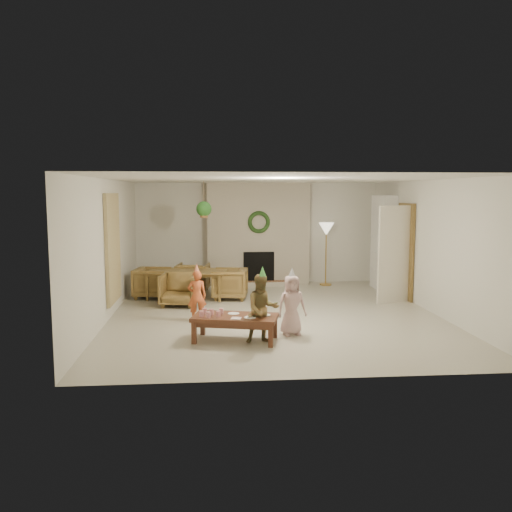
{
  "coord_description": "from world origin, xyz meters",
  "views": [
    {
      "loc": [
        -1.16,
        -9.65,
        2.26
      ],
      "look_at": [
        -0.3,
        0.4,
        1.05
      ],
      "focal_mm": 37.12,
      "sensor_mm": 36.0,
      "label": 1
    }
  ],
  "objects": [
    {
      "name": "dining_table",
      "position": [
        -1.69,
        1.63,
        0.3
      ],
      "size": [
        1.82,
        1.19,
        0.6
      ],
      "primitive_type": "imported",
      "rotation": [
        0.0,
        0.0,
        -0.15
      ],
      "color": "brown",
      "rests_on": "floor"
    },
    {
      "name": "child_plaid",
      "position": [
        -0.4,
        -1.88,
        0.52
      ],
      "size": [
        0.55,
        0.46,
        1.05
      ],
      "primitive_type": "imported",
      "rotation": [
        0.0,
        0.0,
        0.13
      ],
      "color": "brown",
      "rests_on": "floor"
    },
    {
      "name": "dining_chair_right",
      "position": [
        -0.77,
        1.49,
        0.33
      ],
      "size": [
        0.82,
        0.81,
        0.66
      ],
      "primitive_type": "imported",
      "rotation": [
        0.0,
        0.0,
        -1.72
      ],
      "color": "brown",
      "rests_on": "floor"
    },
    {
      "name": "plate_b",
      "position": [
        -0.59,
        -1.89,
        0.4
      ],
      "size": [
        0.21,
        0.21,
        0.01
      ],
      "primitive_type": "cylinder",
      "rotation": [
        0.0,
        0.0,
        -0.24
      ],
      "color": "white",
      "rests_on": "coffee_table_top"
    },
    {
      "name": "napkin_right",
      "position": [
        -0.43,
        -1.65,
        0.4
      ],
      "size": [
        0.18,
        0.18,
        0.01
      ],
      "primitive_type": "cube",
      "rotation": [
        0.0,
        0.0,
        -0.24
      ],
      "color": "#E5A9A9",
      "rests_on": "coffee_table_top"
    },
    {
      "name": "cup_e",
      "position": [
        -1.06,
        -1.8,
        0.44
      ],
      "size": [
        0.08,
        0.08,
        0.09
      ],
      "primitive_type": "cylinder",
      "rotation": [
        0.0,
        0.0,
        -0.24
      ],
      "color": "white",
      "rests_on": "coffee_table_top"
    },
    {
      "name": "child_pink",
      "position": [
        0.11,
        -1.46,
        0.48
      ],
      "size": [
        0.52,
        0.4,
        0.96
      ],
      "primitive_type": "imported",
      "rotation": [
        0.0,
        0.0,
        0.21
      ],
      "color": "#CFA6A6",
      "rests_on": "floor"
    },
    {
      "name": "plate_a",
      "position": [
        -0.82,
        -1.61,
        0.4
      ],
      "size": [
        0.21,
        0.21,
        0.01
      ],
      "primitive_type": "cylinder",
      "rotation": [
        0.0,
        0.0,
        -0.24
      ],
      "color": "white",
      "rests_on": "coffee_table_top"
    },
    {
      "name": "fireplace_wreath",
      "position": [
        0.0,
        3.07,
        1.55
      ],
      "size": [
        0.54,
        0.1,
        0.54
      ],
      "primitive_type": "torus",
      "rotation": [
        1.57,
        0.0,
        0.0
      ],
      "color": "#1D3D17",
      "rests_on": "fireplace_mass"
    },
    {
      "name": "napkin_left",
      "position": [
        -0.8,
        -1.92,
        0.4
      ],
      "size": [
        0.18,
        0.18,
        0.01
      ],
      "primitive_type": "cube",
      "rotation": [
        0.0,
        0.0,
        -0.24
      ],
      "color": "#E5A9A9",
      "rests_on": "coffee_table_top"
    },
    {
      "name": "hanging_plant_pot",
      "position": [
        -1.3,
        1.5,
        1.8
      ],
      "size": [
        0.16,
        0.16,
        0.12
      ],
      "primitive_type": "cylinder",
      "color": "brown",
      "rests_on": "hanging_plant_cord"
    },
    {
      "name": "floor_lamp_base",
      "position": [
        1.64,
        3.0,
        0.02
      ],
      "size": [
        0.29,
        0.29,
        0.03
      ],
      "primitive_type": "cylinder",
      "color": "gold",
      "rests_on": "floor"
    },
    {
      "name": "wall_back",
      "position": [
        0.0,
        3.5,
        1.25
      ],
      "size": [
        7.0,
        0.0,
        7.0
      ],
      "primitive_type": "plane",
      "rotation": [
        1.57,
        0.0,
        0.0
      ],
      "color": "silver",
      "rests_on": "floor"
    },
    {
      "name": "hanging_plant_foliage",
      "position": [
        -1.3,
        1.5,
        1.92
      ],
      "size": [
        0.32,
        0.32,
        0.32
      ],
      "primitive_type": "sphere",
      "color": "#20541C",
      "rests_on": "hanging_plant_pot"
    },
    {
      "name": "books_row_lower",
      "position": [
        2.8,
        2.15,
        0.59
      ],
      "size": [
        0.2,
        0.4,
        0.24
      ],
      "primitive_type": "cube",
      "color": "maroon",
      "rests_on": "bookshelf_shelf_a"
    },
    {
      "name": "fireplace_firebox",
      "position": [
        0.0,
        3.12,
        0.45
      ],
      "size": [
        0.75,
        0.12,
        0.75
      ],
      "primitive_type": "cube",
      "color": "black",
      "rests_on": "floor"
    },
    {
      "name": "floor",
      "position": [
        0.0,
        0.0,
        0.0
      ],
      "size": [
        7.0,
        7.0,
        0.0
      ],
      "primitive_type": "plane",
      "color": "#B7B29E",
      "rests_on": "ground"
    },
    {
      "name": "bookshelf_shelf_c",
      "position": [
        2.82,
        2.3,
        1.25
      ],
      "size": [
        0.3,
        0.92,
        0.03
      ],
      "primitive_type": "cube",
      "color": "white",
      "rests_on": "bookshelf_carcass"
    },
    {
      "name": "plate_c",
      "position": [
        -0.35,
        -1.75,
        0.4
      ],
      "size": [
        0.21,
        0.21,
        0.01
      ],
      "primitive_type": "cylinder",
      "rotation": [
        0.0,
        0.0,
        -0.24
      ],
      "color": "white",
      "rests_on": "coffee_table_top"
    },
    {
      "name": "curtain_panel",
      "position": [
        -2.96,
        0.2,
        1.25
      ],
      "size": [
        0.06,
        1.2,
        2.0
      ],
      "primitive_type": "cube",
      "color": "#C8C08D",
      "rests_on": "wall_left"
    },
    {
      "name": "child_red",
      "position": [
        -1.42,
        -0.44,
        0.45
      ],
      "size": [
        0.35,
        0.24,
        0.91
      ],
      "primitive_type": "imported",
      "rotation": [
        0.0,
        0.0,
        3.22
      ],
      "color": "#C25329",
      "rests_on": "floor"
    },
    {
      "name": "coffee_table_apron",
      "position": [
        -0.8,
        -1.74,
        0.3
      ],
      "size": [
        1.27,
        0.8,
        0.08
      ],
      "primitive_type": "cube",
      "rotation": [
        0.0,
        0.0,
        -0.24
      ],
      "color": "brown",
      "rests_on": "floor"
    },
    {
      "name": "bookshelf_carcass",
      "position": [
        2.84,
        2.3,
        1.1
      ],
      "size": [
        0.3,
        1.0,
        2.2
      ],
      "primitive_type": "cube",
      "color": "white",
      "rests_on": "floor"
    },
    {
      "name": "cup_b",
      "position": [
        -1.27,
        -1.57,
        0.44
      ],
      "size": [
        0.08,
        0.08,
        0.09
      ],
      "primitive_type": "cylinder",
      "rotation": [
        0.0,
        0.0,
        -0.24
      ],
      "color": "white",
      "rests_on": "coffee_table_top"
    },
    {
      "name": "cup_c",
      "position": [
        -1.21,
        -1.84,
        0.44
      ],
      "size": [
        0.08,
        0.08,
        0.09
      ],
      "primitive_type": "cylinder",
      "rotation": [
        0.0,
        0.0,
        -0.24
      ],
      "color": "white",
      "rests_on": "coffee_table_top"
    },
    {
      "name": "floor_lamp_shade",
      "position": [
        1.64,
        3.0,
        1.38
      ],
      "size": [
        0.37,
        0.37,
        0.31
      ],
      "primitive_type": "cone",
      "rotation": [
        3.14,
        0.0,
        0.0
      ],
      "color": "beige",
      "rests_on": "floor_lamp_post"
    },
    {
      "name": "dining_chair_left",
      "position": [
        -2.43,
        1.74,
        0.33
      ],
      "size": [
        0.82,
        0.81,
        0.66
      ],
      "primitive_type": "imported",
      "rotation": [
        0.0,
        0.0,
        1.42
      ],
      "color": "brown",
      "rests_on": "floor"
    },
    {
      "name": "door_leaf",
      "position": [
        2.58,
        0.82,
        1.0
      ],
      "size": [
        0.77,
        0.32,
        2.0
      ],
      "primitive_type": "cube",
      "rotation": [
        0.0,
        0.0,
        -1.22
      ],
      "color": "beige",
      "rests_on": "floor"
    },
    {
      "name": "bookshelf_shelf_a",
      "position": [
        2.82,
        2.3,
        0.45
      ],
      "size": [
        0.3,
        0.92,
        0.03
      ],
      "primitive_type": "cube",
      "color": "white",
      "rests_on": "bookshelf_carcass"
    },
    {
      "name": "coffee_leg_br",
      "position": [
        -0.18,
        -1.62,
        0.17
      ],
      "size": [
        0.08,
        0.08,
        0.33
      ],
      "primitive_type": "cube",
      "rotation": [
        0.0,
        0.0,
        -0.24
      ],
      "color": "brown",
      "rests_on": "floor"
    },
    {
      "name": "bookshelf_shelf_b",
      "position": [
        2.82,
        2.3,
        0.85
      ],
      "size": [
        0.3,
        0.92,
        0.03
      ],
      "primitive_type": "cube",
      "color": "white",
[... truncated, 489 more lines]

